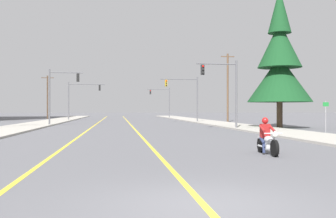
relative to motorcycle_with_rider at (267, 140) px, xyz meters
The scene contains 15 objects.
ground_plane 8.83m from the motorcycle_with_rider, 118.96° to the right, with size 400.00×400.00×0.00m, color #5B5B60.
lane_stripe_center 37.54m from the motorcycle_with_rider, 96.55° to the left, with size 0.16×100.00×0.01m, color yellow.
lane_stripe_left 38.22m from the motorcycle_with_rider, 102.59° to the left, with size 0.16×100.00×0.01m, color yellow.
sidewalk_kerb_right 32.93m from the motorcycle_with_rider, 78.73° to the left, with size 4.40×110.00×0.14m, color #ADA89E.
sidewalk_kerb_left 35.59m from the motorcycle_with_rider, 114.87° to the left, with size 4.40×110.00×0.14m, color #ADA89E.
motorcycle_with_rider is the anchor object (origin of this frame).
traffic_signal_near_right 20.06m from the motorcycle_with_rider, 78.94° to the left, with size 3.79×0.49×6.20m.
traffic_signal_near_left 32.07m from the motorcycle_with_rider, 112.48° to the left, with size 3.69×0.40×6.20m.
traffic_signal_mid_right 37.78m from the motorcycle_with_rider, 84.63° to the left, with size 5.16×0.55×6.20m.
traffic_signal_mid_left 51.30m from the motorcycle_with_rider, 103.38° to the left, with size 5.88×0.67×6.20m.
traffic_signal_far_right 64.79m from the motorcycle_with_rider, 86.91° to the left, with size 4.66×0.40×6.20m.
utility_pole_right_far 39.32m from the motorcycle_with_rider, 76.12° to the left, with size 1.88×0.26×9.50m.
utility_pole_left_far 63.11m from the motorcycle_with_rider, 107.20° to the left, with size 2.29×0.26×8.05m.
conifer_tree_right_verge_near 23.19m from the motorcycle_with_rider, 65.41° to the left, with size 6.05×6.05×13.33m.
street_sign 15.07m from the motorcycle_with_rider, 52.36° to the left, with size 0.44×0.07×2.40m.
Camera 1 is at (-1.62, -7.14, 1.78)m, focal length 41.98 mm.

